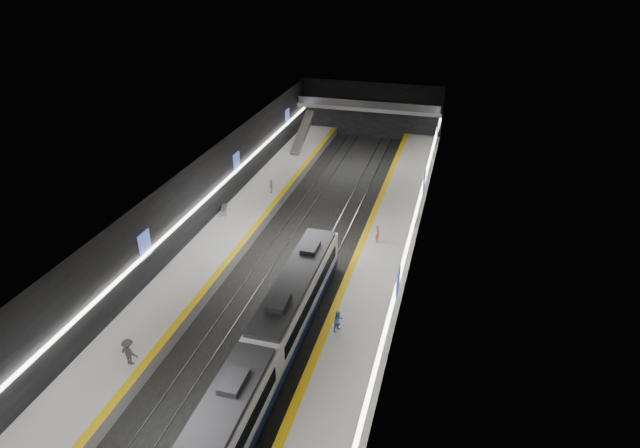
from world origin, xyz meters
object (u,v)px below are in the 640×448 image
(passenger_right_a, at_px, (378,234))
(passenger_left_b, at_px, (129,352))
(escalator, at_px, (303,133))
(bench_left_far, at_px, (224,210))
(bench_right_far, at_px, (414,220))
(train, at_px, (260,363))
(passenger_left_a, at_px, (271,186))
(passenger_right_b, at_px, (338,321))

(passenger_right_a, bearing_deg, passenger_left_b, 150.68)
(escalator, relative_size, passenger_left_b, 4.11)
(bench_left_far, distance_m, passenger_left_b, 22.20)
(bench_right_far, bearing_deg, bench_left_far, -173.74)
(train, xyz_separation_m, bench_left_far, (-12.00, 20.81, -0.95))
(bench_left_far, height_order, passenger_left_a, passenger_left_a)
(escalator, bearing_deg, passenger_left_a, -86.10)
(passenger_left_a, xyz_separation_m, passenger_left_b, (0.31, -27.67, 0.20))
(passenger_left_b, bearing_deg, passenger_right_a, -114.16)
(train, distance_m, passenger_right_a, 19.37)
(passenger_right_a, distance_m, passenger_right_b, 13.17)
(escalator, relative_size, bench_left_far, 3.96)
(bench_right_far, relative_size, passenger_left_a, 1.12)
(escalator, height_order, bench_right_far, escalator)
(passenger_left_b, bearing_deg, escalator, -79.82)
(passenger_right_a, distance_m, passenger_left_b, 23.79)
(escalator, distance_m, passenger_right_a, 26.74)
(bench_left_far, bearing_deg, passenger_left_a, 41.19)
(train, distance_m, bench_left_far, 24.04)
(train, height_order, escalator, escalator)
(bench_right_far, distance_m, passenger_right_b, 18.34)
(passenger_right_b, bearing_deg, passenger_right_a, 29.75)
(bench_left_far, distance_m, bench_right_far, 19.21)
(bench_left_far, bearing_deg, passenger_left_b, -102.34)
(bench_right_far, height_order, passenger_left_a, passenger_left_a)
(passenger_right_a, height_order, passenger_left_b, passenger_left_b)
(train, xyz_separation_m, passenger_right_a, (4.14, 18.92, -0.37))
(passenger_left_a, bearing_deg, escalator, 166.16)
(passenger_right_a, bearing_deg, bench_left_far, 86.58)
(passenger_right_a, relative_size, passenger_left_b, 0.85)
(bench_left_far, bearing_deg, bench_right_far, -12.04)
(bench_right_far, bearing_deg, passenger_left_a, 167.54)
(train, bearing_deg, bench_left_far, 119.98)
(escalator, xyz_separation_m, bench_right_far, (16.97, -17.81, -1.69))
(passenger_right_a, bearing_deg, escalator, 35.17)
(bench_right_far, height_order, passenger_right_a, passenger_right_a)
(passenger_right_b, bearing_deg, train, 179.33)
(escalator, bearing_deg, bench_right_far, -46.37)
(train, xyz_separation_m, passenger_right_b, (3.67, 5.76, -0.38))
(passenger_left_a, bearing_deg, passenger_right_b, 13.57)
(escalator, distance_m, passenger_right_b, 38.37)
(train, bearing_deg, passenger_left_a, 108.68)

